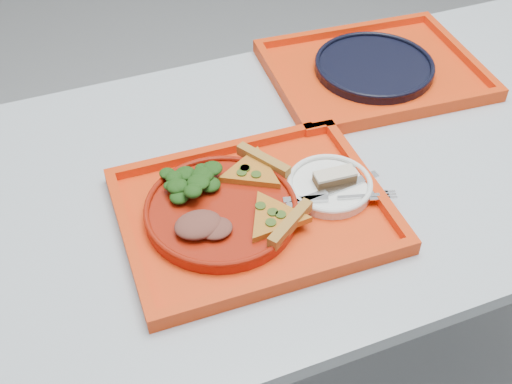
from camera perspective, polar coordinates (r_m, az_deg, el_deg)
ground at (r=1.85m, az=7.56°, el=-13.89°), size 10.00×10.00×0.00m
table at (r=1.33m, az=10.23°, el=1.87°), size 1.60×0.80×0.75m
tray_main at (r=1.11m, az=-0.23°, el=-1.92°), size 0.46×0.36×0.01m
tray_far at (r=1.47m, az=10.38°, el=10.37°), size 0.47×0.38×0.01m
dinner_plate at (r=1.09m, az=-3.11°, el=-1.78°), size 0.26×0.26×0.02m
side_plate at (r=1.14m, az=6.55°, el=0.45°), size 0.15×0.15×0.01m
navy_plate at (r=1.46m, az=10.45°, el=10.83°), size 0.26×0.26×0.02m
pizza_slice_a at (r=1.06m, az=1.62°, el=-2.12°), size 0.16×0.17×0.02m
pizza_slice_b at (r=1.14m, az=-0.33°, el=2.01°), size 0.16×0.16×0.02m
salad_heap at (r=1.11m, az=-5.79°, el=1.29°), size 0.09×0.08×0.05m
meat_portion at (r=1.05m, az=-5.16°, el=-2.91°), size 0.08×0.06×0.02m
dessert_bar at (r=1.14m, az=7.02°, el=1.35°), size 0.08×0.03×0.02m
knife at (r=1.13m, az=6.90°, el=0.23°), size 0.19×0.04×0.01m
fork at (r=1.11m, az=7.16°, el=-0.49°), size 0.18×0.07×0.01m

